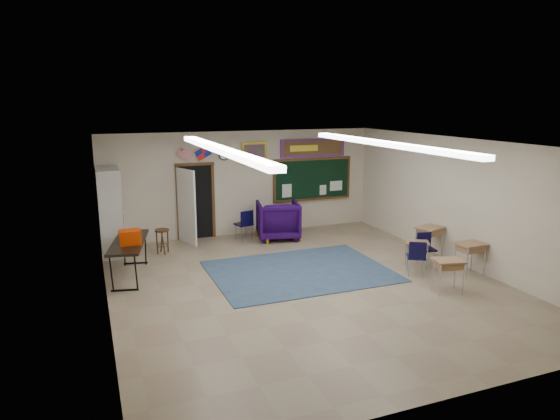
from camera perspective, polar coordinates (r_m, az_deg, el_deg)
name	(u,v)px	position (r m, az deg, el deg)	size (l,w,h in m)	color
floor	(306,284)	(10.78, 3.01, -8.49)	(9.00, 9.00, 0.00)	gray
back_wall	(243,183)	(14.48, -4.26, 3.07)	(8.00, 0.04, 3.00)	beige
front_wall	(455,292)	(6.69, 19.39, -8.85)	(8.00, 0.04, 3.00)	beige
left_wall	(103,235)	(9.46, -19.57, -2.66)	(0.04, 9.00, 3.00)	beige
right_wall	(462,202)	(12.50, 20.05, 0.86)	(0.04, 9.00, 3.00)	beige
ceiling	(308,143)	(10.11, 3.20, 7.61)	(8.00, 9.00, 0.04)	#BAB9B5
area_rug	(300,271)	(11.54, 2.28, -6.99)	(4.00, 3.00, 0.02)	#364E67
fluorescent_strips	(308,146)	(10.11, 3.20, 7.27)	(3.86, 6.00, 0.10)	white
doorway	(193,203)	(14.06, -9.91, 0.80)	(1.10, 0.89, 2.16)	black
chalkboard	(312,180)	(15.23, 3.73, 3.41)	(2.55, 0.14, 1.30)	#4F3216
bulletin_board	(313,148)	(15.11, 3.78, 7.11)	(2.10, 0.05, 0.55)	#B50F16
framed_art_print	(254,153)	(14.44, -2.94, 6.47)	(0.75, 0.05, 0.65)	#A3841F
wall_clock	(224,155)	(14.19, -6.41, 6.30)	(0.32, 0.05, 0.32)	black
wall_flags	(194,151)	(13.95, -9.79, 6.63)	(1.16, 0.06, 0.70)	red
storage_cabinet	(110,211)	(13.31, -18.83, -0.16)	(0.59, 1.25, 2.20)	beige
wingback_armchair	(278,220)	(14.10, -0.23, -1.16)	(1.14, 1.17, 1.07)	#1C0536
student_chair_reading	(244,225)	(14.00, -4.18, -1.71)	(0.43, 0.43, 0.87)	black
student_chair_desk_a	(416,258)	(11.57, 15.29, -5.29)	(0.41, 0.41, 0.82)	black
student_chair_desk_b	(427,250)	(12.29, 16.40, -4.41)	(0.39, 0.39, 0.78)	black
student_desk_front_left	(416,253)	(12.11, 15.33, -4.78)	(0.66, 0.60, 0.64)	olive
student_desk_front_right	(429,240)	(12.96, 16.68, -3.35)	(0.77, 0.67, 0.79)	olive
student_desk_back_left	(448,274)	(10.75, 18.65, -6.97)	(0.68, 0.57, 0.71)	olive
student_desk_back_right	(470,257)	(11.97, 20.87, -5.06)	(0.65, 0.51, 0.75)	olive
folding_table	(130,257)	(11.56, -16.80, -5.20)	(1.08, 2.09, 1.13)	black
wooden_stool	(162,241)	(13.12, -13.29, -3.47)	(0.36, 0.36, 0.63)	#472715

